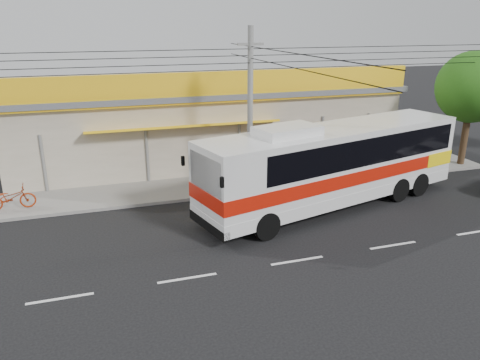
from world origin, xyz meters
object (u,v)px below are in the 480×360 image
Objects in this scene: utility_pole at (250,58)px; tree_near at (475,90)px; coach_bus at (338,160)px; motorbike_red at (11,198)px.

utility_pole reaches higher than tree_near.
coach_bus is at bearing -33.53° from utility_pole.
utility_pole reaches higher than coach_bus.
coach_bus is 6.02m from utility_pole.
motorbike_red is (-14.23, 3.55, -1.49)m from coach_bus.
coach_bus is 6.52× the size of motorbike_red.
utility_pole is at bearing -176.17° from tree_near.
tree_near is at bearing 3.83° from utility_pole.
motorbike_red is 0.06× the size of utility_pole.
utility_pole is 13.82m from tree_near.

